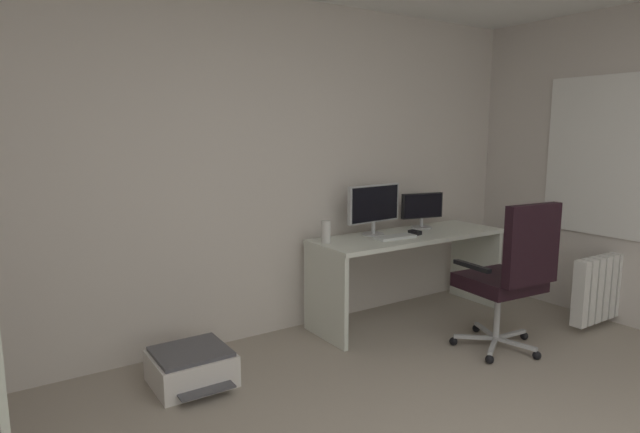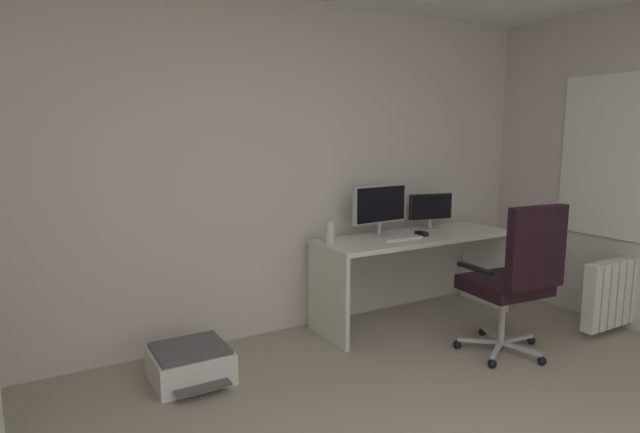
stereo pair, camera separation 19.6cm
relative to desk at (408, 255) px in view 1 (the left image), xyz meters
The scene contains 12 objects.
wall_back 1.62m from the desk, 164.07° to the left, with size 5.52×0.10×2.52m, color beige.
window_pane 1.87m from the desk, 36.40° to the right, with size 0.01×1.25×1.22m, color white.
window_frame 1.86m from the desk, 36.54° to the right, with size 0.02×1.33×1.30m, color white.
desk is the anchor object (origin of this frame).
monitor_main 0.51m from the desk, 153.30° to the left, with size 0.53×0.18×0.41m.
monitor_secondary 0.47m from the desk, 26.00° to the left, with size 0.39×0.18×0.31m.
keyboard 0.29m from the desk, 160.88° to the right, with size 0.34×0.13×0.02m, color silver.
computer_mouse 0.20m from the desk, 64.16° to the right, with size 0.06×0.10×0.03m, color black.
desktop_speaker 0.81m from the desk, behind, with size 0.07×0.07×0.17m, color silver.
office_chair 0.93m from the desk, 83.15° to the right, with size 0.63×0.63×1.09m.
printer 1.97m from the desk, behind, with size 0.47×0.52×0.22m.
radiator 1.62m from the desk, 38.41° to the right, with size 0.86×0.10×0.52m.
Camera 1 is at (-1.55, -0.75, 1.56)m, focal length 29.52 mm.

